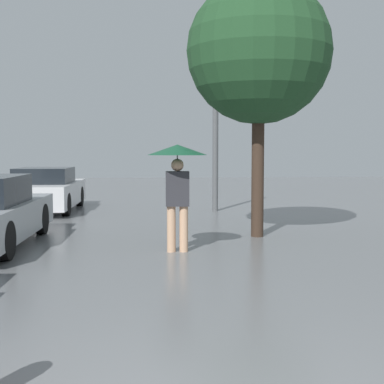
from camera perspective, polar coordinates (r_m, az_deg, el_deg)
pedestrian at (r=8.75m, az=-1.57°, el=2.63°), size 0.98×0.98×1.77m
parked_car_farthest at (r=15.33m, az=-15.29°, el=0.16°), size 1.65×3.93×1.20m
tree at (r=10.55m, az=7.14°, el=14.57°), size 2.75×2.75×4.92m
street_lamp at (r=14.73m, az=2.52°, el=8.10°), size 0.36×0.36×4.17m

